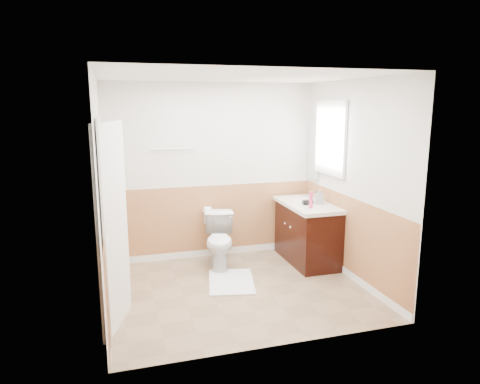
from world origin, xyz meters
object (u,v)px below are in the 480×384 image
object	(u,v)px
bath_mat	(231,282)
vanity_cabinet	(307,234)
soap_dispenser	(319,196)
lotion_bottle	(311,200)
toilet	(220,241)

from	to	relation	value
bath_mat	vanity_cabinet	world-z (taller)	vanity_cabinet
soap_dispenser	bath_mat	bearing A→B (deg)	-165.53
lotion_bottle	soap_dispenser	bearing A→B (deg)	42.18
bath_mat	vanity_cabinet	bearing A→B (deg)	19.47
vanity_cabinet	bath_mat	bearing A→B (deg)	-160.53
bath_mat	toilet	bearing A→B (deg)	90.00
toilet	soap_dispenser	world-z (taller)	soap_dispenser
toilet	vanity_cabinet	xyz separation A→B (m)	(1.23, -0.15, 0.04)
toilet	vanity_cabinet	world-z (taller)	vanity_cabinet
toilet	soap_dispenser	size ratio (longest dim) A/B	3.51
bath_mat	vanity_cabinet	distance (m)	1.37
toilet	lotion_bottle	distance (m)	1.35
bath_mat	soap_dispenser	xyz separation A→B (m)	(1.35, 0.35, 0.94)
bath_mat	vanity_cabinet	xyz separation A→B (m)	(1.23, 0.44, 0.39)
toilet	lotion_bottle	bearing A→B (deg)	-8.83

